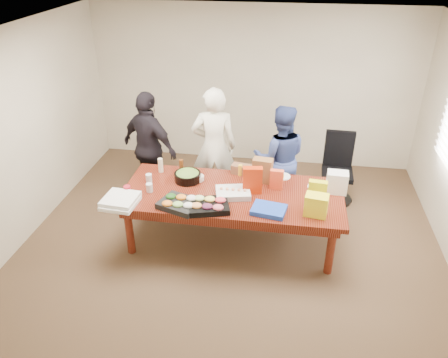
% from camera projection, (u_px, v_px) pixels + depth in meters
% --- Properties ---
extents(floor, '(5.50, 5.00, 0.02)m').
position_uv_depth(floor, '(232.00, 241.00, 5.93)').
color(floor, '#47301E').
rests_on(floor, ground).
extents(ceiling, '(5.50, 5.00, 0.02)m').
position_uv_depth(ceiling, '(234.00, 33.00, 4.60)').
color(ceiling, white).
rests_on(ceiling, wall_back).
extents(wall_back, '(5.50, 0.04, 2.70)m').
position_uv_depth(wall_back, '(253.00, 87.00, 7.42)').
color(wall_back, beige).
rests_on(wall_back, floor).
extents(wall_front, '(5.50, 0.04, 2.70)m').
position_uv_depth(wall_front, '(184.00, 299.00, 3.11)').
color(wall_front, beige).
rests_on(wall_front, floor).
extents(wall_left, '(0.04, 5.00, 2.70)m').
position_uv_depth(wall_left, '(22.00, 135.00, 5.64)').
color(wall_left, beige).
rests_on(wall_left, floor).
extents(conference_table, '(2.80, 1.20, 0.75)m').
position_uv_depth(conference_table, '(232.00, 217.00, 5.74)').
color(conference_table, '#4C1C0F').
rests_on(conference_table, floor).
extents(office_chair, '(0.54, 0.54, 1.03)m').
position_uv_depth(office_chair, '(338.00, 171.00, 6.55)').
color(office_chair, black).
rests_on(office_chair, floor).
extents(person_center, '(0.71, 0.52, 1.80)m').
position_uv_depth(person_center, '(214.00, 147.00, 6.38)').
color(person_center, silver).
rests_on(person_center, floor).
extents(person_right, '(0.83, 0.68, 1.60)m').
position_uv_depth(person_right, '(280.00, 158.00, 6.30)').
color(person_right, navy).
rests_on(person_right, floor).
extents(person_left, '(1.08, 0.82, 1.71)m').
position_uv_depth(person_left, '(150.00, 148.00, 6.48)').
color(person_left, black).
rests_on(person_left, floor).
extents(veggie_tray, '(0.56, 0.50, 0.07)m').
position_uv_depth(veggie_tray, '(180.00, 204.00, 5.26)').
color(veggie_tray, black).
rests_on(veggie_tray, conference_table).
extents(fruit_tray, '(0.55, 0.48, 0.07)m').
position_uv_depth(fruit_tray, '(209.00, 206.00, 5.22)').
color(fruit_tray, black).
rests_on(fruit_tray, conference_table).
extents(sheet_cake, '(0.48, 0.40, 0.07)m').
position_uv_depth(sheet_cake, '(233.00, 193.00, 5.48)').
color(sheet_cake, silver).
rests_on(sheet_cake, conference_table).
extents(salad_bowl, '(0.37, 0.37, 0.11)m').
position_uv_depth(salad_bowl, '(188.00, 177.00, 5.80)').
color(salad_bowl, black).
rests_on(salad_bowl, conference_table).
extents(chip_bag_blue, '(0.44, 0.36, 0.06)m').
position_uv_depth(chip_bag_blue, '(269.00, 210.00, 5.16)').
color(chip_bag_blue, '#1B43BB').
rests_on(chip_bag_blue, conference_table).
extents(chip_bag_red, '(0.25, 0.13, 0.35)m').
position_uv_depth(chip_bag_red, '(252.00, 180.00, 5.48)').
color(chip_bag_red, '#BD2B07').
rests_on(chip_bag_red, conference_table).
extents(chip_bag_yellow, '(0.23, 0.11, 0.33)m').
position_uv_depth(chip_bag_yellow, '(317.00, 193.00, 5.23)').
color(chip_bag_yellow, yellow).
rests_on(chip_bag_yellow, conference_table).
extents(chip_bag_orange, '(0.17, 0.08, 0.26)m').
position_uv_depth(chip_bag_orange, '(277.00, 179.00, 5.59)').
color(chip_bag_orange, '#E24B28').
rests_on(chip_bag_orange, conference_table).
extents(mayo_jar, '(0.11, 0.11, 0.14)m').
position_uv_depth(mayo_jar, '(254.00, 176.00, 5.79)').
color(mayo_jar, white).
rests_on(mayo_jar, conference_table).
extents(mustard_bottle, '(0.07, 0.07, 0.16)m').
position_uv_depth(mustard_bottle, '(240.00, 170.00, 5.92)').
color(mustard_bottle, yellow).
rests_on(mustard_bottle, conference_table).
extents(dressing_bottle, '(0.07, 0.07, 0.18)m').
position_uv_depth(dressing_bottle, '(181.00, 166.00, 6.01)').
color(dressing_bottle, '#5B2D0F').
rests_on(dressing_bottle, conference_table).
extents(ranch_bottle, '(0.09, 0.09, 0.20)m').
position_uv_depth(ranch_bottle, '(161.00, 165.00, 6.00)').
color(ranch_bottle, beige).
rests_on(ranch_bottle, conference_table).
extents(banana_bunch, '(0.26, 0.21, 0.07)m').
position_uv_depth(banana_bunch, '(274.00, 177.00, 5.85)').
color(banana_bunch, yellow).
rests_on(banana_bunch, conference_table).
extents(bread_loaf, '(0.34, 0.20, 0.13)m').
position_uv_depth(bread_loaf, '(243.00, 170.00, 5.96)').
color(bread_loaf, brown).
rests_on(bread_loaf, conference_table).
extents(kraft_bag, '(0.27, 0.18, 0.33)m').
position_uv_depth(kraft_bag, '(262.00, 170.00, 5.73)').
color(kraft_bag, brown).
rests_on(kraft_bag, conference_table).
extents(red_cup, '(0.10, 0.10, 0.12)m').
position_uv_depth(red_cup, '(127.00, 190.00, 5.50)').
color(red_cup, '#AD1827').
rests_on(red_cup, conference_table).
extents(clear_cup_a, '(0.09, 0.09, 0.11)m').
position_uv_depth(clear_cup_a, '(149.00, 188.00, 5.55)').
color(clear_cup_a, silver).
rests_on(clear_cup_a, conference_table).
extents(clear_cup_b, '(0.09, 0.09, 0.11)m').
position_uv_depth(clear_cup_b, '(149.00, 178.00, 5.77)').
color(clear_cup_b, silver).
rests_on(clear_cup_b, conference_table).
extents(pizza_box_lower, '(0.43, 0.43, 0.05)m').
position_uv_depth(pizza_box_lower, '(120.00, 203.00, 5.30)').
color(pizza_box_lower, white).
rests_on(pizza_box_lower, conference_table).
extents(pizza_box_upper, '(0.42, 0.42, 0.05)m').
position_uv_depth(pizza_box_upper, '(120.00, 199.00, 5.30)').
color(pizza_box_upper, white).
rests_on(pizza_box_upper, pizza_box_lower).
extents(plate_a, '(0.26, 0.26, 0.01)m').
position_uv_depth(plate_a, '(317.00, 187.00, 5.67)').
color(plate_a, silver).
rests_on(plate_a, conference_table).
extents(plate_b, '(0.26, 0.26, 0.01)m').
position_uv_depth(plate_b, '(283.00, 176.00, 5.92)').
color(plate_b, white).
rests_on(plate_b, conference_table).
extents(dip_bowl_a, '(0.16, 0.16, 0.05)m').
position_uv_depth(dip_bowl_a, '(272.00, 181.00, 5.77)').
color(dip_bowl_a, '#F5EAC7').
rests_on(dip_bowl_a, conference_table).
extents(dip_bowl_b, '(0.18, 0.18, 0.06)m').
position_uv_depth(dip_bowl_b, '(198.00, 178.00, 5.83)').
color(dip_bowl_b, silver).
rests_on(dip_bowl_b, conference_table).
extents(grocery_bag_white, '(0.27, 0.20, 0.28)m').
position_uv_depth(grocery_bag_white, '(337.00, 182.00, 5.51)').
color(grocery_bag_white, white).
rests_on(grocery_bag_white, conference_table).
extents(grocery_bag_yellow, '(0.29, 0.22, 0.26)m').
position_uv_depth(grocery_bag_yellow, '(316.00, 205.00, 5.06)').
color(grocery_bag_yellow, '#FFF220').
rests_on(grocery_bag_yellow, conference_table).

